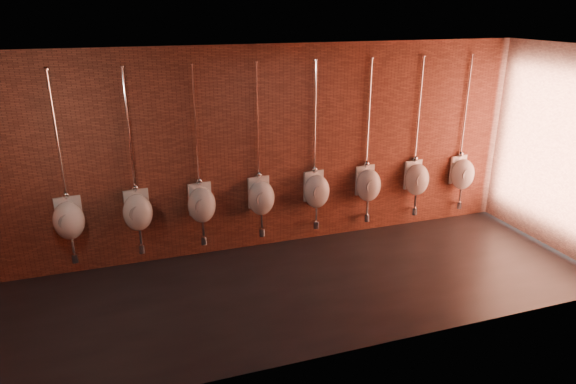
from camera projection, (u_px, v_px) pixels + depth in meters
name	position (u px, v px, depth m)	size (l,w,h in m)	color
ground	(305.00, 287.00, 7.21)	(8.50, 8.50, 0.00)	black
room_shell	(307.00, 148.00, 6.52)	(8.54, 3.04, 3.22)	black
urinal_0	(69.00, 219.00, 7.18)	(0.49, 0.44, 2.72)	white
urinal_1	(138.00, 211.00, 7.46)	(0.49, 0.44, 2.72)	white
urinal_2	(202.00, 204.00, 7.74)	(0.49, 0.44, 2.72)	white
urinal_3	(261.00, 197.00, 8.03)	(0.49, 0.44, 2.72)	white
urinal_4	(316.00, 190.00, 8.31)	(0.49, 0.44, 2.72)	white
urinal_5	(368.00, 184.00, 8.59)	(0.49, 0.44, 2.72)	white
urinal_6	(417.00, 179.00, 8.87)	(0.49, 0.44, 2.72)	white
urinal_7	(462.00, 173.00, 9.15)	(0.49, 0.44, 2.72)	white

